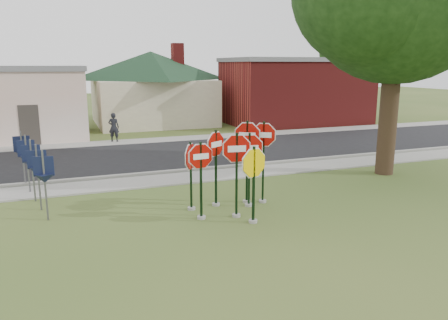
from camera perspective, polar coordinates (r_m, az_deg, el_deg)
name	(u,v)px	position (r m, az deg, el deg)	size (l,w,h in m)	color
ground	(248,227)	(11.83, 3.09, -8.77)	(120.00, 120.00, 0.00)	#36511E
sidewalk_near	(190,178)	(16.75, -4.52, -2.31)	(60.00, 1.60, 0.06)	gray
road	(163,156)	(21.01, -7.98, 0.58)	(60.00, 7.00, 0.04)	black
sidewalk_far	(146,141)	(25.15, -10.18, 2.47)	(60.00, 1.60, 0.06)	gray
curb	(183,171)	(17.68, -5.43, -1.41)	(60.00, 0.20, 0.14)	gray
stop_sign_center	(237,163)	(12.15, 1.66, -0.37)	(1.11, 0.24, 2.54)	gray
stop_sign_yellow	(254,175)	(11.77, 3.91, -1.96)	(1.09, 0.34, 2.25)	gray
stop_sign_left	(201,171)	(12.06, -3.05, -1.48)	(0.98, 0.24, 2.30)	gray
stop_sign_right	(249,159)	(13.13, 3.32, 0.13)	(1.17, 0.24, 2.40)	gray
stop_sign_back_right	(247,150)	(13.44, 3.04, 1.38)	(0.94, 0.61, 2.71)	gray
stop_sign_back_left	(216,158)	(13.17, -1.07, 0.29)	(0.90, 0.57, 2.46)	gray
stop_sign_far_right	(263,151)	(13.50, 5.18, 1.20)	(0.89, 0.55, 2.67)	gray
stop_sign_far_left	(191,167)	(12.85, -4.36, -0.97)	(0.68, 0.87, 2.17)	gray
route_sign_row	(32,164)	(14.92, -23.78, -0.45)	(1.43, 4.63, 2.00)	#59595E
building_house	(151,73)	(32.73, -9.49, 11.11)	(11.60, 11.60, 6.20)	beige
building_brick	(296,90)	(33.05, 9.33, 8.97)	(10.20, 6.20, 4.75)	maroon
bg_tree_right	(349,51)	(44.78, 15.98, 13.57)	(5.60, 5.60, 8.40)	black
pedestrian	(114,127)	(25.06, -14.20, 4.18)	(0.58, 0.38, 1.60)	black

